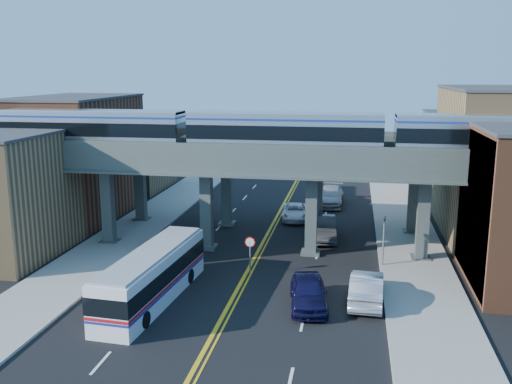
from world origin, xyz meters
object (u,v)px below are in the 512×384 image
at_px(transit_train, 285,132).
at_px(car_parked_curb, 367,288).
at_px(car_lane_b, 323,228).
at_px(transit_bus, 152,276).
at_px(car_lane_a, 308,292).
at_px(car_lane_c, 295,212).
at_px(traffic_signal, 384,235).
at_px(stop_sign, 250,249).
at_px(car_lane_d, 330,196).

relative_size(transit_train, car_parked_curb, 7.98).
bearing_deg(car_lane_b, transit_bus, -128.23).
bearing_deg(transit_train, car_lane_a, -74.68).
xyz_separation_m(car_lane_a, car_lane_c, (-2.82, 19.68, -0.19)).
height_order(traffic_signal, transit_bus, traffic_signal).
distance_m(traffic_signal, car_lane_c, 14.12).
bearing_deg(stop_sign, car_lane_a, -47.79).
relative_size(transit_train, stop_sign, 16.58).
distance_m(stop_sign, car_lane_c, 15.03).
height_order(car_lane_a, car_lane_d, car_lane_d).
xyz_separation_m(car_lane_a, car_lane_b, (0.09, 13.78, 0.03)).
xyz_separation_m(stop_sign, transit_bus, (-4.94, -5.40, -0.26)).
bearing_deg(transit_bus, car_lane_b, -28.68).
bearing_deg(car_lane_b, stop_sign, -121.32).
bearing_deg(traffic_signal, stop_sign, -161.37).
height_order(transit_train, car_lane_a, transit_train).
bearing_deg(car_lane_d, car_lane_b, -88.43).
height_order(stop_sign, car_lane_d, stop_sign).
relative_size(car_lane_b, car_parked_curb, 1.02).
distance_m(transit_bus, car_parked_curb, 12.77).
distance_m(car_lane_c, car_lane_d, 7.01).
xyz_separation_m(car_lane_c, car_parked_curb, (6.17, -18.41, 0.20)).
xyz_separation_m(stop_sign, car_lane_a, (4.32, -4.76, -0.87)).
xyz_separation_m(traffic_signal, car_parked_curb, (-1.23, -6.50, -1.40)).
xyz_separation_m(transit_bus, car_parked_curb, (12.62, 1.90, -0.60)).
xyz_separation_m(stop_sign, traffic_signal, (8.90, 3.00, 0.54)).
bearing_deg(car_lane_b, traffic_signal, -58.56).
xyz_separation_m(stop_sign, car_lane_b, (4.41, 9.02, -0.84)).
distance_m(stop_sign, transit_bus, 7.32).
relative_size(traffic_signal, car_lane_d, 0.65).
bearing_deg(car_parked_curb, car_lane_b, -72.69).
bearing_deg(traffic_signal, car_lane_c, 121.84).
bearing_deg(car_lane_b, car_lane_d, 84.55).
bearing_deg(traffic_signal, transit_train, 164.59).
distance_m(traffic_signal, car_lane_d, 18.85).
xyz_separation_m(transit_train, car_lane_c, (-0.15, 9.92, -8.42)).
relative_size(transit_train, car_lane_c, 8.67).
distance_m(stop_sign, car_parked_curb, 8.47).
bearing_deg(transit_bus, car_lane_d, -15.12).
relative_size(stop_sign, transit_bus, 0.23).
bearing_deg(car_lane_a, stop_sign, 124.89).
bearing_deg(car_lane_c, car_lane_d, 60.29).
xyz_separation_m(stop_sign, car_lane_d, (4.46, 21.27, -0.84)).
xyz_separation_m(car_lane_b, car_parked_curb, (3.26, -12.52, -0.02)).
height_order(stop_sign, transit_bus, transit_bus).
distance_m(transit_bus, car_lane_d, 28.28).
relative_size(car_lane_d, car_parked_curb, 1.16).
xyz_separation_m(transit_bus, car_lane_c, (6.44, 20.31, -0.80)).
height_order(transit_train, car_parked_curb, transit_train).
bearing_deg(transit_train, transit_bus, -122.37).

